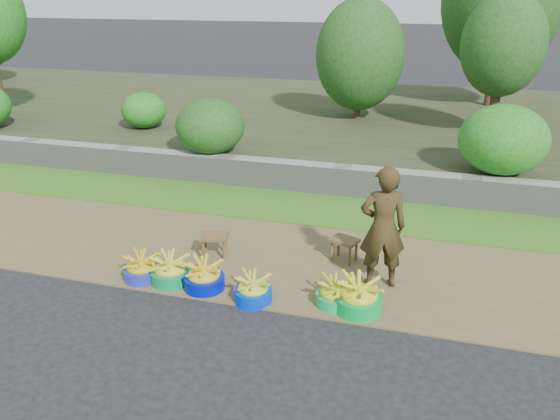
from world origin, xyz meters
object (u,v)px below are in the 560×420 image
(basin_c, at_px, (204,277))
(stool_right, at_px, (344,243))
(basin_d, at_px, (253,290))
(basin_e, at_px, (335,295))
(stool_left, at_px, (214,239))
(vendor_woman, at_px, (383,228))
(basin_f, at_px, (358,297))
(basin_b, at_px, (170,271))
(basin_a, at_px, (142,269))

(basin_c, xyz_separation_m, stool_right, (1.55, 1.23, 0.10))
(basin_d, bearing_deg, basin_e, 10.11)
(stool_left, bearing_deg, vendor_woman, -3.59)
(basin_c, bearing_deg, stool_left, 103.77)
(stool_left, height_order, stool_right, stool_left)
(stool_right, bearing_deg, basin_e, -85.30)
(basin_f, distance_m, vendor_woman, 0.93)
(basin_e, bearing_deg, basin_b, -178.94)
(basin_c, height_order, basin_f, basin_f)
(basin_d, xyz_separation_m, basin_f, (1.25, 0.13, 0.03))
(basin_e, bearing_deg, basin_f, -7.63)
(basin_a, bearing_deg, vendor_woman, 13.23)
(stool_left, bearing_deg, basin_c, -76.23)
(basin_a, height_order, stool_left, basin_a)
(basin_a, distance_m, basin_b, 0.39)
(basin_b, height_order, basin_c, basin_c)
(stool_left, bearing_deg, basin_a, -128.26)
(basin_f, bearing_deg, basin_e, 172.37)
(basin_d, bearing_deg, stool_right, 56.98)
(basin_f, bearing_deg, stool_right, 107.40)
(stool_left, bearing_deg, basin_b, -108.28)
(basin_c, xyz_separation_m, basin_d, (0.68, -0.11, -0.02))
(basin_c, distance_m, basin_f, 1.93)
(vendor_woman, bearing_deg, basin_c, 3.00)
(stool_right, bearing_deg, basin_f, -72.60)
(vendor_woman, bearing_deg, basin_d, 14.19)
(basin_e, relative_size, vendor_woman, 0.29)
(basin_b, height_order, basin_e, basin_b)
(basin_b, bearing_deg, stool_right, 30.74)
(basin_b, bearing_deg, stool_left, 71.72)
(basin_d, relative_size, basin_e, 1.02)
(stool_right, bearing_deg, basin_b, -149.26)
(basin_e, xyz_separation_m, basin_f, (0.28, -0.04, 0.03))
(basin_a, relative_size, basin_d, 1.03)
(basin_a, distance_m, stool_right, 2.71)
(basin_d, relative_size, basin_f, 0.83)
(basin_b, relative_size, vendor_woman, 0.32)
(basin_a, height_order, basin_e, basin_a)
(basin_d, bearing_deg, basin_c, 171.18)
(basin_c, distance_m, stool_left, 0.87)
(basin_c, height_order, stool_left, basin_c)
(basin_a, bearing_deg, stool_right, 26.97)
(basin_f, relative_size, stool_right, 1.28)
(basin_c, xyz_separation_m, basin_e, (1.64, 0.07, -0.02))
(basin_d, bearing_deg, stool_left, 133.11)
(basin_e, distance_m, stool_left, 2.01)
(stool_right, bearing_deg, basin_c, -141.52)
(basin_b, height_order, basin_f, basin_f)
(basin_b, distance_m, vendor_woman, 2.73)
(basin_f, xyz_separation_m, vendor_woman, (0.17, 0.67, 0.62))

